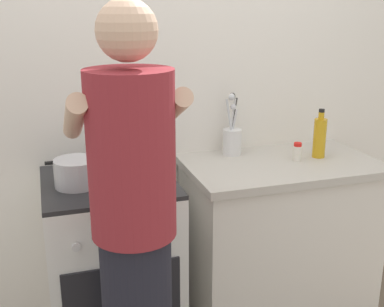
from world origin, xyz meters
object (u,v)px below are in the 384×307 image
Objects in this scene: person at (135,243)px; utensil_crock at (232,137)px; oil_bottle at (320,137)px; spice_bottle at (297,152)px; mixing_bowl at (135,164)px; stove_range at (113,266)px; pot at (77,173)px.

utensil_crock is at bearing 48.46° from person.
person reaches higher than oil_bottle.
mixing_bowl is at bearing 176.43° from spice_bottle.
spice_bottle is at bearing -0.27° from stove_range.
person reaches higher than utensil_crock.
spice_bottle is (0.28, -0.21, -0.05)m from utensil_crock.
utensil_crock reaches higher than pot.
stove_range is 2.70× the size of utensil_crock.
utensil_crock is (0.56, 0.16, 0.05)m from mixing_bowl.
person is at bearing -149.72° from spice_bottle.
utensil_crock is 3.42× the size of spice_bottle.
stove_range is 0.53× the size of person.
stove_range is 3.39× the size of pot.
person reaches higher than stove_range.
oil_bottle is (1.12, 0.02, 0.56)m from stove_range.
oil_bottle is (1.26, 0.05, 0.05)m from pot.
pot is 0.80× the size of utensil_crock.
stove_range is 0.53m from pot.
utensil_crock is (0.84, 0.24, 0.03)m from pot.
spice_bottle reaches higher than stove_range.
stove_range is at bearing -163.56° from utensil_crock.
oil_bottle is (0.98, -0.03, 0.06)m from mixing_bowl.
pot is at bearing -164.34° from mixing_bowl.
pot is 1.12m from spice_bottle.
stove_range is 3.10× the size of mixing_bowl.
pot is at bearing 105.83° from person.
oil_bottle is (0.14, 0.02, 0.06)m from spice_bottle.
pot is 2.73× the size of spice_bottle.
person is at bearing -74.17° from pot.
utensil_crock is at bearing 15.77° from pot.
spice_bottle is 0.16m from oil_bottle.
oil_bottle reaches higher than pot.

